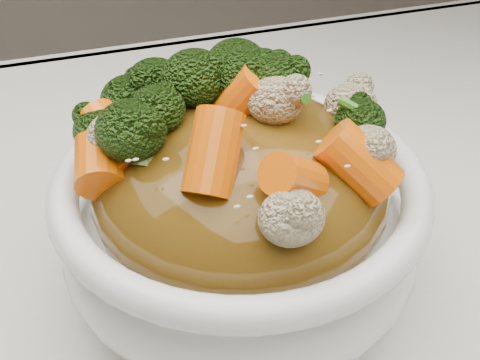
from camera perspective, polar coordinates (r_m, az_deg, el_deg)
name	(u,v)px	position (r m, az deg, el deg)	size (l,w,h in m)	color
tablecloth	(234,292)	(0.41, -0.58, -11.34)	(1.20, 0.80, 0.04)	silver
bowl	(240,222)	(0.36, 0.00, -4.30)	(0.23, 0.23, 0.09)	white
sauce_base	(240,184)	(0.34, 0.00, -0.42)	(0.18, 0.18, 0.10)	#5B3C0F
carrots	(240,88)	(0.31, 0.00, 9.28)	(0.18, 0.18, 0.05)	orange
broccoli	(240,90)	(0.31, 0.00, 9.11)	(0.18, 0.18, 0.05)	black
cauliflower	(240,94)	(0.31, 0.00, 8.77)	(0.18, 0.18, 0.04)	#CBB88A
scallions	(240,87)	(0.31, 0.00, 9.45)	(0.14, 0.14, 0.02)	#31771B
sesame_seeds	(240,87)	(0.31, 0.00, 9.45)	(0.16, 0.16, 0.01)	beige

